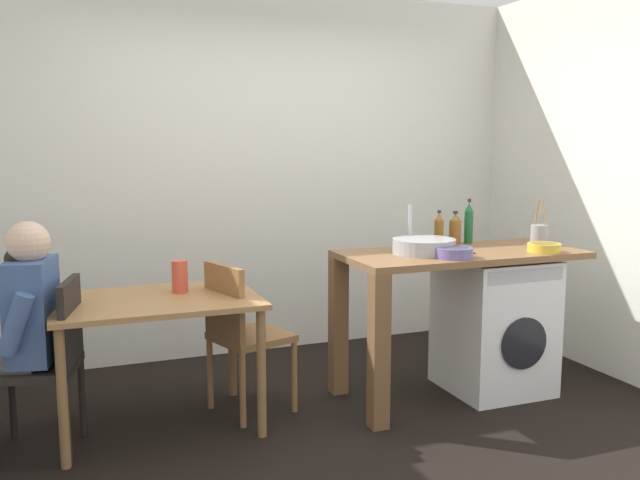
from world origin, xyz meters
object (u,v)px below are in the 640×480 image
colander (544,247)px  vase (180,276)px  utensil_crock (539,234)px  dining_table (156,315)px  mixing_bowl (453,252)px  chair_person_seat (51,356)px  seated_person (15,326)px  bottle_squat_brown (455,229)px  bottle_clear_small (469,223)px  washing_machine (494,324)px  chair_opposite (240,329)px  bottle_tall_green (439,229)px

colander → vase: bearing=167.3°
utensil_crock → dining_table: bearing=177.4°
mixing_bowl → colander: size_ratio=1.13×
chair_person_seat → seated_person: bearing=90.0°
bottle_squat_brown → bottle_clear_small: size_ratio=0.74×
washing_machine → bottle_clear_small: bearing=96.3°
seated_person → washing_machine: seated_person is taller
washing_machine → bottle_squat_brown: (-0.14, 0.27, 0.59)m
utensil_crock → vase: bearing=174.8°
dining_table → seated_person: (-0.70, -0.08, 0.03)m
bottle_clear_small → colander: size_ratio=1.49×
seated_person → colander: size_ratio=6.00×
vase → washing_machine: bearing=-7.7°
bottle_clear_small → mixing_bowl: bottle_clear_small is taller
bottle_clear_small → mixing_bowl: size_ratio=1.32×
mixing_bowl → utensil_crock: utensil_crock is taller
dining_table → utensil_crock: size_ratio=3.67×
washing_machine → bottle_squat_brown: bottle_squat_brown is taller
seated_person → mixing_bowl: (2.36, -0.28, 0.28)m
bottle_clear_small → mixing_bowl: 0.64m
bottle_squat_brown → bottle_clear_small: 0.11m
dining_table → washing_machine: (2.10, -0.16, -0.21)m
bottle_clear_small → vase: bearing=-179.7°
chair_person_seat → bottle_clear_small: 2.68m
chair_opposite → bottle_clear_small: size_ratio=3.02×
dining_table → chair_opposite: size_ratio=1.22×
dining_table → bottle_squat_brown: size_ratio=5.01×
seated_person → mixing_bowl: 2.39m
seated_person → bottle_squat_brown: 2.70m
washing_machine → bottle_squat_brown: bearing=117.3°
washing_machine → utensil_crock: bearing=8.1°
chair_opposite → bottle_squat_brown: (1.48, 0.08, 0.51)m
bottle_tall_green → colander: bearing=-47.8°
bottle_squat_brown → utensil_crock: size_ratio=0.73×
bottle_squat_brown → colander: bearing=-56.1°
colander → mixing_bowl: bearing=178.2°
dining_table → bottle_tall_green: size_ratio=4.82×
bottle_squat_brown → mixing_bowl: (-0.31, -0.47, -0.06)m
chair_person_seat → mixing_bowl: bearing=-83.3°
mixing_bowl → utensil_crock: (0.81, 0.25, 0.03)m
utensil_crock → bottle_squat_brown: bearing=156.8°
colander → chair_opposite: bearing=167.3°
utensil_crock → colander: bearing=-123.7°
washing_machine → vase: (-1.95, 0.26, 0.40)m
chair_person_seat → bottle_clear_small: bottle_clear_small is taller
bottle_tall_green → mixing_bowl: bearing=-111.4°
chair_person_seat → utensil_crock: 3.05m
vase → colander: bearing=-12.7°
colander → utensil_crock: bearing=56.3°
bottle_clear_small → vase: size_ratio=1.62×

